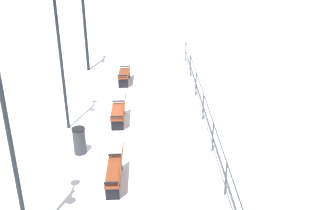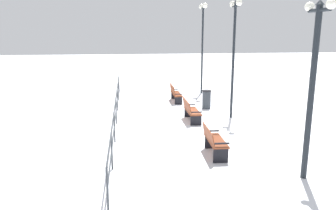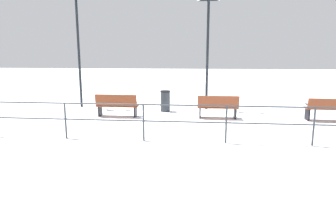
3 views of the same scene
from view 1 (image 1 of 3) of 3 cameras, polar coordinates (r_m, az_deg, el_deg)
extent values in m
plane|color=white|center=(15.64, -6.70, -2.31)|extent=(80.00, 80.00, 0.00)
cube|color=brown|center=(19.06, -6.08, 4.35)|extent=(0.54, 1.44, 0.04)
cube|color=brown|center=(18.97, -5.37, 4.96)|extent=(0.15, 1.42, 0.39)
cube|color=black|center=(19.71, -5.92, 4.34)|extent=(0.44, 0.07, 0.47)
cube|color=black|center=(18.58, -6.19, 3.02)|extent=(0.44, 0.07, 0.47)
cube|color=black|center=(19.59, -6.02, 5.31)|extent=(0.44, 0.09, 0.04)
cube|color=black|center=(18.45, -6.30, 4.04)|extent=(0.44, 0.09, 0.04)
cube|color=brown|center=(15.45, -6.90, -0.89)|extent=(0.51, 1.55, 0.04)
cube|color=brown|center=(15.33, -6.01, -0.03)|extent=(0.12, 1.55, 0.46)
cube|color=black|center=(16.15, -6.75, -0.54)|extent=(0.45, 0.05, 0.43)
cube|color=black|center=(14.95, -6.99, -2.75)|extent=(0.45, 0.05, 0.43)
cube|color=black|center=(16.01, -6.88, 0.54)|extent=(0.45, 0.07, 0.04)
cube|color=black|center=(14.80, -7.13, -1.60)|extent=(0.45, 0.07, 0.04)
cube|color=brown|center=(12.03, -7.47, -9.06)|extent=(0.44, 1.65, 0.04)
cube|color=brown|center=(11.87, -6.49, -8.04)|extent=(0.13, 1.65, 0.47)
cube|color=black|center=(12.74, -7.18, -8.05)|extent=(0.38, 0.05, 0.42)
cube|color=black|center=(11.56, -7.66, -11.93)|extent=(0.38, 0.05, 0.42)
cube|color=black|center=(12.57, -7.36, -6.77)|extent=(0.38, 0.07, 0.04)
cube|color=black|center=(11.37, -7.86, -10.59)|extent=(0.38, 0.07, 0.04)
cylinder|color=black|center=(20.49, -11.36, 10.45)|extent=(0.15, 0.15, 4.33)
cylinder|color=black|center=(14.60, -14.43, 5.35)|extent=(0.11, 0.11, 4.83)
cylinder|color=black|center=(9.38, -20.68, -5.94)|extent=(0.11, 0.11, 5.09)
cylinder|color=#383D42|center=(21.94, 2.44, 7.40)|extent=(0.05, 0.05, 1.05)
cylinder|color=#383D42|center=(19.76, 3.08, 5.39)|extent=(0.05, 0.05, 1.05)
cylinder|color=#383D42|center=(17.62, 3.87, 2.89)|extent=(0.05, 0.05, 1.05)
cylinder|color=#383D42|center=(15.52, 4.87, -0.30)|extent=(0.05, 0.05, 1.05)
cylinder|color=#383D42|center=(13.49, 6.17, -4.46)|extent=(0.05, 0.05, 1.05)
cylinder|color=#383D42|center=(11.56, 7.95, -10.05)|extent=(0.05, 0.05, 1.05)
cylinder|color=#383D42|center=(15.30, 4.94, 1.48)|extent=(0.04, 13.86, 0.04)
cylinder|color=#383D42|center=(15.50, 4.87, -0.12)|extent=(0.04, 13.86, 0.04)
cylinder|color=#2D3338|center=(13.68, -12.08, -4.94)|extent=(0.41, 0.41, 0.85)
cylinder|color=black|center=(13.46, -12.25, -3.26)|extent=(0.43, 0.43, 0.06)
camera|label=2|loc=(27.48, 0.26, 17.88)|focal=35.58mm
camera|label=3|loc=(16.95, 32.21, 4.93)|focal=30.07mm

